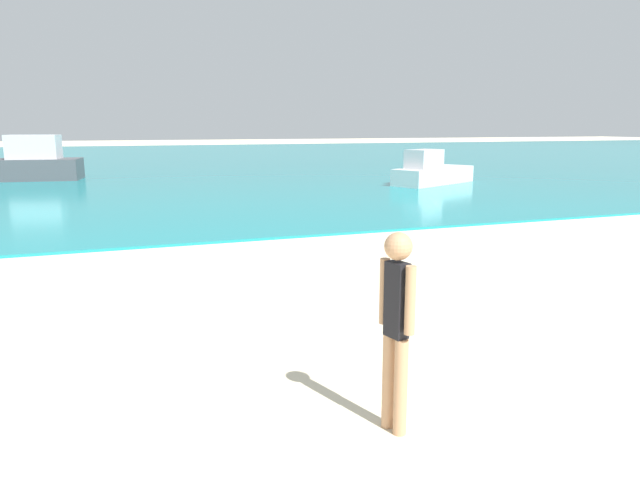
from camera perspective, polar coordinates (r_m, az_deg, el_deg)
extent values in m
cube|color=teal|center=(41.64, -15.83, 7.69)|extent=(160.00, 60.00, 0.06)
cylinder|color=tan|center=(4.68, 6.87, -13.76)|extent=(0.10, 0.10, 0.78)
cylinder|color=tan|center=(4.59, 8.04, -14.33)|extent=(0.10, 0.10, 0.78)
cube|color=black|center=(4.39, 7.68, -5.94)|extent=(0.15, 0.20, 0.59)
sphere|color=tan|center=(4.28, 7.82, -0.63)|extent=(0.21, 0.21, 0.21)
cylinder|color=tan|center=(4.48, 6.45, -5.10)|extent=(0.08, 0.08, 0.52)
cylinder|color=tan|center=(4.28, 8.98, -5.98)|extent=(0.08, 0.08, 0.52)
cube|color=white|center=(23.69, 11.26, 6.32)|extent=(4.25, 3.03, 0.66)
cube|color=silver|center=(23.02, 10.34, 7.96)|extent=(1.73, 1.49, 0.74)
cube|color=#4C4C51|center=(28.05, -28.50, 6.18)|extent=(5.86, 2.59, 0.91)
cube|color=silver|center=(27.73, -26.66, 8.31)|extent=(2.20, 1.54, 1.02)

